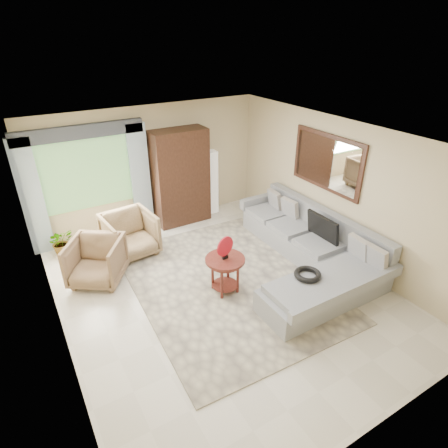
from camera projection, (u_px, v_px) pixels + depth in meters
ground at (222, 290)px, 6.37m from camera, size 6.00×6.00×0.00m
area_rug at (226, 282)px, 6.55m from camera, size 3.16×4.12×0.02m
sectional_sofa at (310, 252)px, 6.91m from camera, size 2.30×3.46×0.90m
tv_screen at (323, 228)px, 6.84m from camera, size 0.14×0.74×0.48m
garden_hose at (308, 274)px, 5.85m from camera, size 0.43×0.43×0.09m
coffee_table at (225, 274)px, 6.20m from camera, size 0.65×0.65×0.65m
red_disc at (225, 246)px, 5.94m from camera, size 0.34×0.11×0.34m
armchair_left at (96, 261)px, 6.44m from camera, size 1.20×1.21×0.80m
armchair_right at (130, 234)px, 7.22m from camera, size 0.99×1.01×0.85m
potted_plant at (61, 242)px, 7.30m from camera, size 0.55×0.51×0.51m
armoire at (181, 177)px, 8.20m from camera, size 1.20×0.55×2.10m
floor_lamp at (211, 182)px, 8.74m from camera, size 0.24×0.24×1.50m
window at (86, 174)px, 7.36m from camera, size 1.80×0.04×1.40m
curtain_left at (32, 199)px, 6.94m from camera, size 0.40×0.08×2.30m
curtain_right at (140, 178)px, 7.89m from camera, size 0.40×0.08×2.30m
valance at (79, 132)px, 6.91m from camera, size 2.40×0.12×0.26m
wall_mirror at (326, 162)px, 6.93m from camera, size 0.05×1.70×1.05m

